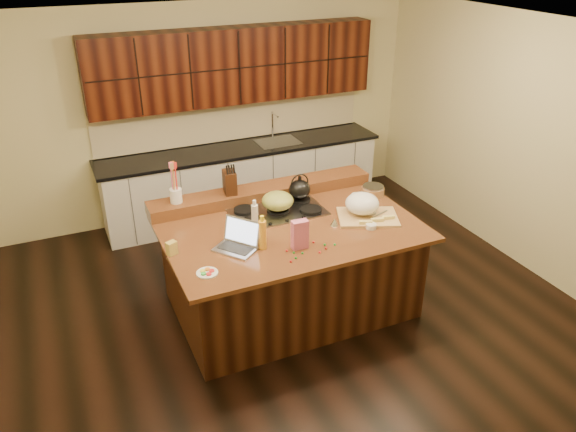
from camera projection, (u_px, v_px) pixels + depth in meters
name	position (u px, v px, depth m)	size (l,w,h in m)	color
room	(290.00, 184.00, 5.13)	(5.52, 5.02, 2.72)	black
island	(290.00, 266.00, 5.54)	(2.40, 1.60, 0.92)	black
back_ledge	(263.00, 192.00, 5.87)	(2.40, 0.30, 0.12)	black
cooktop	(278.00, 211.00, 5.57)	(0.92, 0.52, 0.05)	gray
back_counter	(240.00, 143.00, 7.22)	(3.70, 0.66, 2.40)	silver
kettle	(300.00, 189.00, 5.72)	(0.22, 0.22, 0.20)	black
green_bowl	(278.00, 201.00, 5.51)	(0.32, 0.32, 0.17)	olive
laptop	(238.00, 241.00, 4.94)	(0.44, 0.45, 0.25)	#B7B7BC
oil_bottle	(262.00, 235.00, 4.89)	(0.07, 0.07, 0.27)	gold
vinegar_bottle	(255.00, 217.00, 5.21)	(0.06, 0.06, 0.25)	silver
wooden_tray	(364.00, 207.00, 5.46)	(0.69, 0.60, 0.23)	tan
ramekin_a	(371.00, 226.00, 5.27)	(0.10, 0.10, 0.04)	white
ramekin_b	(371.00, 214.00, 5.50)	(0.10, 0.10, 0.04)	white
ramekin_c	(356.00, 196.00, 5.87)	(0.10, 0.10, 0.04)	white
strainer_bowl	(373.00, 191.00, 5.92)	(0.24, 0.24, 0.09)	#996B3F
kitchen_timer	(335.00, 222.00, 5.32)	(0.08, 0.08, 0.07)	silver
pink_bag	(300.00, 235.00, 4.90)	(0.14, 0.08, 0.27)	#C55D7F
candy_plate	(207.00, 273.00, 4.59)	(0.18, 0.18, 0.01)	white
package_box	(172.00, 248.00, 4.83)	(0.09, 0.06, 0.12)	gold
utensil_crock	(176.00, 196.00, 5.48)	(0.12, 0.12, 0.14)	white
knife_block	(230.00, 182.00, 5.66)	(0.12, 0.19, 0.23)	black
gumdrop_0	(314.00, 242.00, 5.03)	(0.02, 0.02, 0.02)	red
gumdrop_1	(302.00, 253.00, 4.86)	(0.02, 0.02, 0.02)	#198C26
gumdrop_2	(304.00, 246.00, 4.97)	(0.02, 0.02, 0.02)	red
gumdrop_3	(325.00, 245.00, 4.99)	(0.02, 0.02, 0.02)	#198C26
gumdrop_4	(291.00, 262.00, 4.74)	(0.02, 0.02, 0.02)	red
gumdrop_5	(335.00, 245.00, 4.99)	(0.02, 0.02, 0.02)	#198C26
gumdrop_6	(287.00, 251.00, 4.90)	(0.02, 0.02, 0.02)	red
gumdrop_7	(294.00, 253.00, 4.87)	(0.02, 0.02, 0.02)	#198C26
gumdrop_8	(320.00, 252.00, 4.87)	(0.02, 0.02, 0.02)	red
gumdrop_9	(296.00, 258.00, 4.79)	(0.02, 0.02, 0.02)	#198C26
gumdrop_10	(326.00, 248.00, 4.93)	(0.02, 0.02, 0.02)	red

